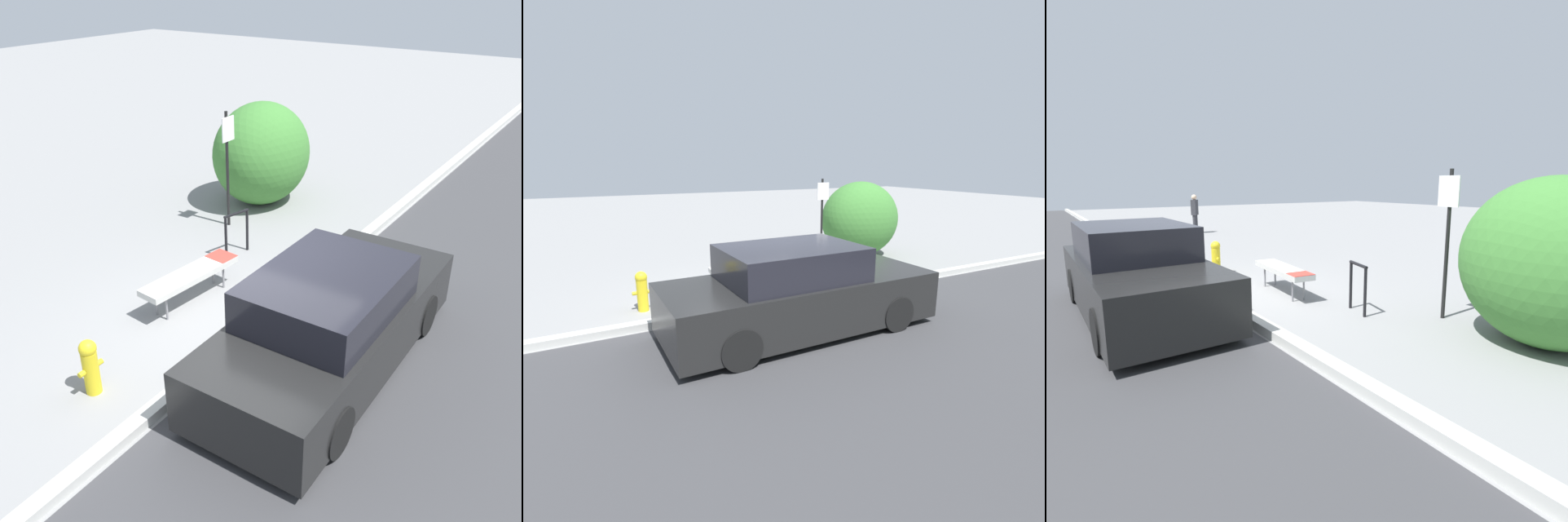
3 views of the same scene
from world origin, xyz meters
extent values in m
plane|color=gray|center=(0.00, 0.00, 0.00)|extent=(60.00, 60.00, 0.00)
cube|color=#B7B7B2|center=(0.00, 0.00, 0.07)|extent=(60.00, 0.20, 0.13)
cylinder|color=gray|center=(-0.26, 1.25, 0.20)|extent=(0.04, 0.04, 0.41)
cylinder|color=gray|center=(0.97, 1.14, 0.20)|extent=(0.04, 0.04, 0.41)
cylinder|color=gray|center=(-0.24, 1.48, 0.20)|extent=(0.04, 0.04, 0.41)
cylinder|color=gray|center=(1.00, 1.36, 0.20)|extent=(0.04, 0.04, 0.41)
cube|color=silver|center=(0.37, 1.31, 0.46)|extent=(1.81, 0.59, 0.10)
cube|color=red|center=(1.07, 1.24, 0.51)|extent=(0.40, 0.44, 0.01)
cylinder|color=black|center=(1.86, 1.74, 0.40)|extent=(0.05, 0.05, 0.80)
cylinder|color=black|center=(2.34, 1.62, 0.40)|extent=(0.05, 0.05, 0.80)
cylinder|color=black|center=(2.10, 1.68, 0.80)|extent=(0.55, 0.18, 0.05)
cylinder|color=black|center=(3.08, 2.60, 1.15)|extent=(0.06, 0.06, 2.30)
cube|color=white|center=(3.08, 2.56, 1.97)|extent=(0.36, 0.02, 0.46)
cylinder|color=gold|center=(-2.00, 0.91, 0.30)|extent=(0.20, 0.20, 0.60)
sphere|color=gold|center=(-2.00, 0.91, 0.66)|extent=(0.22, 0.22, 0.22)
cylinder|color=gold|center=(-2.14, 0.91, 0.36)|extent=(0.08, 0.07, 0.07)
cylinder|color=gold|center=(-1.86, 0.91, 0.36)|extent=(0.08, 0.07, 0.07)
ellipsoid|color=#3D7A33|center=(4.53, 2.76, 1.10)|extent=(2.36, 1.97, 2.19)
cylinder|color=#333338|center=(-10.06, 3.30, 0.38)|extent=(0.15, 0.15, 0.77)
cylinder|color=#333338|center=(-9.93, 3.20, 0.38)|extent=(0.15, 0.15, 0.77)
cube|color=#333338|center=(-10.00, 3.25, 1.08)|extent=(0.41, 0.38, 0.63)
sphere|color=beige|center=(-10.00, 3.25, 1.51)|extent=(0.22, 0.22, 0.22)
cylinder|color=black|center=(1.54, -0.46, 0.30)|extent=(0.60, 0.18, 0.60)
cylinder|color=black|center=(1.55, -2.03, 0.30)|extent=(0.60, 0.18, 0.60)
cylinder|color=black|center=(-1.23, -0.48, 0.30)|extent=(0.60, 0.18, 0.60)
cylinder|color=black|center=(-1.22, -2.05, 0.30)|extent=(0.60, 0.18, 0.60)
cube|color=black|center=(0.16, -1.25, 0.52)|extent=(4.48, 1.74, 0.79)
cube|color=black|center=(-0.02, -1.26, 1.17)|extent=(2.16, 1.55, 0.55)
camera|label=1|loc=(-5.57, -4.00, 4.80)|focal=40.00mm
camera|label=2|loc=(-3.05, -6.74, 2.73)|focal=28.00mm
camera|label=3|loc=(6.91, -2.65, 2.09)|focal=28.00mm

